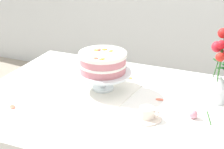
# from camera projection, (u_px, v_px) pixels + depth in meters

# --- Properties ---
(dining_table) EXTENTS (1.40, 1.00, 0.74)m
(dining_table) POSITION_uv_depth(u_px,v_px,m) (118.00, 120.00, 1.72)
(dining_table) COLOR white
(dining_table) RESTS_ON ground
(linen_napkin) EXTENTS (0.35, 0.35, 0.00)m
(linen_napkin) POSITION_uv_depth(u_px,v_px,m) (103.00, 89.00, 1.82)
(linen_napkin) COLOR white
(linen_napkin) RESTS_ON dining_table
(cake_stand) EXTENTS (0.29, 0.29, 0.10)m
(cake_stand) POSITION_uv_depth(u_px,v_px,m) (103.00, 74.00, 1.79)
(cake_stand) COLOR silver
(cake_stand) RESTS_ON linen_napkin
(layer_cake) EXTENTS (0.24, 0.24, 0.11)m
(layer_cake) POSITION_uv_depth(u_px,v_px,m) (103.00, 62.00, 1.76)
(layer_cake) COLOR #CC7A84
(layer_cake) RESTS_ON cake_stand
(flower_vase) EXTENTS (0.11, 0.11, 0.35)m
(flower_vase) POSITION_uv_depth(u_px,v_px,m) (222.00, 70.00, 1.63)
(flower_vase) COLOR silver
(flower_vase) RESTS_ON dining_table
(teacup) EXTENTS (0.13, 0.13, 0.05)m
(teacup) POSITION_uv_depth(u_px,v_px,m) (147.00, 114.00, 1.54)
(teacup) COLOR silver
(teacup) RESTS_ON dining_table
(fallen_rose) EXTENTS (0.10, 0.11, 0.04)m
(fallen_rose) POSITION_uv_depth(u_px,v_px,m) (194.00, 114.00, 1.55)
(fallen_rose) COLOR #2D6028
(fallen_rose) RESTS_ON dining_table
(loose_petal_0) EXTENTS (0.04, 0.04, 0.00)m
(loose_petal_0) POSITION_uv_depth(u_px,v_px,m) (130.00, 78.00, 1.95)
(loose_petal_0) COLOR orange
(loose_petal_0) RESTS_ON dining_table
(loose_petal_1) EXTENTS (0.05, 0.05, 0.01)m
(loose_petal_1) POSITION_uv_depth(u_px,v_px,m) (12.00, 107.00, 1.64)
(loose_petal_1) COLOR #E56B51
(loose_petal_1) RESTS_ON dining_table
(loose_petal_2) EXTENTS (0.04, 0.03, 0.00)m
(loose_petal_2) POSITION_uv_depth(u_px,v_px,m) (160.00, 99.00, 1.71)
(loose_petal_2) COLOR #E56B51
(loose_petal_2) RESTS_ON dining_table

